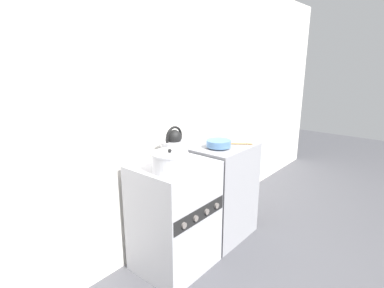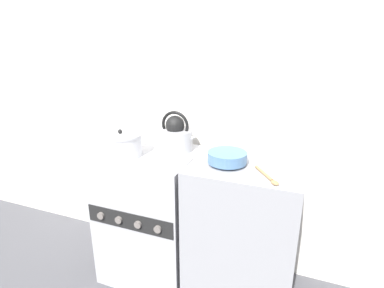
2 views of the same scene
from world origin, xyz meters
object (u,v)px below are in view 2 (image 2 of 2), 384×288
Objects in this scene: kettle at (176,136)px; cooking_pot at (121,144)px; enamel_bowl at (227,157)px; stove at (152,214)px.

cooking_pot is (-0.27, -0.21, -0.02)m from kettle.
enamel_bowl is (0.39, -0.17, -0.03)m from kettle.
stove is 3.27× the size of kettle.
stove is at bearing 174.37° from enamel_bowl.
kettle reaches higher than enamel_bowl.
cooking_pot is at bearing -142.14° from kettle.
stove is 4.12× the size of enamel_bowl.
stove is 0.55m from cooking_pot.
kettle reaches higher than cooking_pot.
kettle is at bearing 37.86° from cooking_pot.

